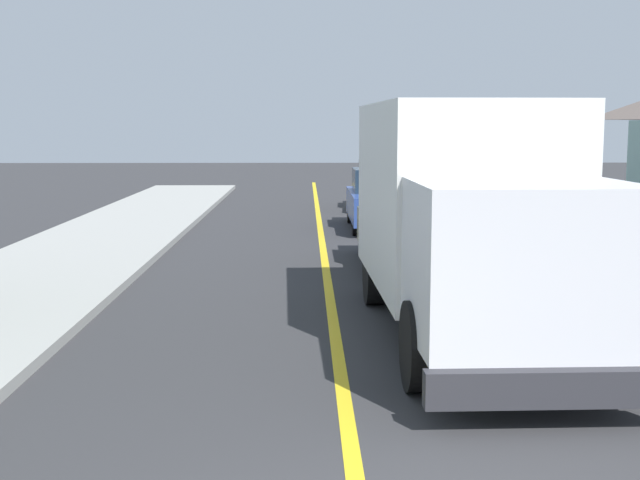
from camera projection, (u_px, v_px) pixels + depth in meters
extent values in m
cube|color=gold|center=(329.00, 290.00, 15.00)|extent=(0.16, 56.00, 0.01)
cube|color=silver|center=(456.00, 193.00, 12.40)|extent=(2.53, 5.06, 2.60)
cube|color=silver|center=(522.00, 263.00, 9.00)|extent=(2.33, 2.06, 1.70)
cube|color=#1E2D3D|center=(549.00, 239.00, 8.05)|extent=(2.04, 0.13, 0.75)
cube|color=#2D2D33|center=(550.00, 388.00, 8.07)|extent=(2.40, 0.26, 0.36)
cylinder|color=black|center=(608.00, 344.00, 9.37)|extent=(0.33, 1.01, 1.00)
cylinder|color=black|center=(418.00, 346.00, 9.28)|extent=(0.33, 1.01, 1.00)
cylinder|color=black|center=(503.00, 273.00, 13.87)|extent=(0.33, 1.01, 1.00)
cylinder|color=black|center=(374.00, 274.00, 13.78)|extent=(0.33, 1.01, 1.00)
cube|color=#4C564C|center=(407.00, 234.00, 17.56)|extent=(1.80, 4.40, 0.76)
cube|color=#1E2D3D|center=(407.00, 200.00, 17.61)|extent=(1.58, 1.80, 0.64)
cylinder|color=black|center=(457.00, 261.00, 16.22)|extent=(0.22, 0.64, 0.64)
cylinder|color=black|center=(374.00, 261.00, 16.19)|extent=(0.22, 0.64, 0.64)
cylinder|color=black|center=(435.00, 241.00, 19.01)|extent=(0.22, 0.64, 0.64)
cylinder|color=black|center=(364.00, 241.00, 18.98)|extent=(0.22, 0.64, 0.64)
cube|color=#2D4793|center=(382.00, 205.00, 23.77)|extent=(1.81, 4.41, 0.76)
cube|color=#1E2D3D|center=(382.00, 180.00, 23.83)|extent=(1.59, 1.81, 0.64)
cylinder|color=black|center=(416.00, 223.00, 22.43)|extent=(0.22, 0.64, 0.64)
cylinder|color=black|center=(356.00, 223.00, 22.41)|extent=(0.22, 0.64, 0.64)
cylinder|color=black|center=(404.00, 212.00, 25.22)|extent=(0.22, 0.64, 0.64)
cylinder|color=black|center=(351.00, 212.00, 25.20)|extent=(0.22, 0.64, 0.64)
cube|color=#B7B7BC|center=(382.00, 190.00, 29.41)|extent=(2.01, 4.48, 0.76)
cube|color=#1E2D3D|center=(382.00, 169.00, 29.46)|extent=(1.67, 1.87, 0.64)
cylinder|color=black|center=(407.00, 203.00, 28.03)|extent=(0.25, 0.65, 0.64)
cylinder|color=black|center=(359.00, 203.00, 28.08)|extent=(0.25, 0.65, 0.64)
cylinder|color=black|center=(402.00, 196.00, 30.82)|extent=(0.25, 0.65, 0.64)
cylinder|color=black|center=(358.00, 196.00, 30.87)|extent=(0.25, 0.65, 0.64)
cylinder|color=gray|center=(569.00, 220.00, 16.13)|extent=(0.08, 0.08, 2.20)
cylinder|color=red|center=(570.00, 159.00, 16.00)|extent=(0.76, 0.03, 0.76)
cylinder|color=white|center=(570.00, 159.00, 16.02)|extent=(0.80, 0.02, 0.80)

